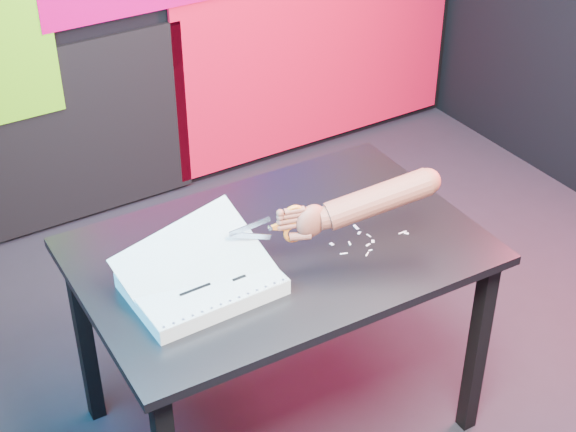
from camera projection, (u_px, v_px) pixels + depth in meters
room at (412, 18)px, 2.66m from camera, size 3.01×3.01×2.71m
work_table at (279, 270)px, 2.75m from camera, size 1.25×0.85×0.75m
printout_stack at (202, 283)px, 2.51m from camera, size 0.44×0.31×0.22m
scissors at (289, 225)px, 2.56m from camera, size 0.22×0.07×0.13m
hand_forearm at (367, 203)px, 2.59m from camera, size 0.48×0.17×0.17m
paper_clippings at (366, 239)px, 2.74m from camera, size 0.25×0.16×0.00m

